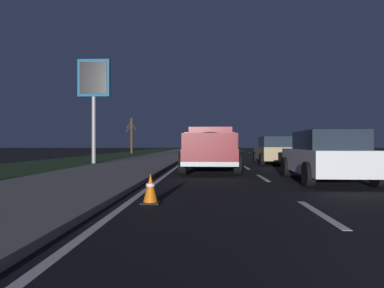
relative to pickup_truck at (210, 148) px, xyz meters
The scene contains 11 objects.
ground 14.67m from the pickup_truck, 13.83° to the right, with size 144.00×144.00×0.00m, color black.
sidewalk_shoulder 14.78m from the pickup_truck, 15.53° to the left, with size 108.00×4.00×0.12m, color slate.
grass_verge 16.83m from the pickup_truck, 32.19° to the left, with size 108.00×6.00×0.01m, color #1E3819.
lane_markings 17.35m from the pickup_truck, ahead, with size 108.73×7.04×0.01m.
pickup_truck is the anchor object (origin of this frame).
sedan_tan 6.25m from the pickup_truck, 35.45° to the right, with size 4.42×2.06×1.54m.
sedan_silver 24.68m from the pickup_truck, 16.55° to the right, with size 4.44×2.08×1.54m.
sedan_white 5.32m from the pickup_truck, 138.98° to the right, with size 4.43×2.08×1.54m.
gas_price_sign 9.65m from the pickup_truck, 49.65° to the left, with size 0.27×1.90×6.13m.
bare_tree_far 28.52m from the pickup_truck, 18.72° to the left, with size 0.90×1.36×4.20m.
traffic_cone_near 8.27m from the pickup_truck, behind, with size 0.36×0.36×0.58m.
Camera 1 is at (-2.25, 3.60, 1.15)m, focal length 33.53 mm.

